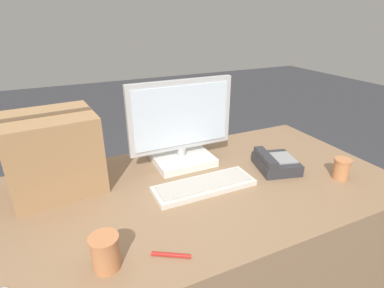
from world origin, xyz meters
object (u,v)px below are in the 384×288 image
(keyboard, at_px, (204,185))
(pen_marker, at_px, (171,255))
(monitor, at_px, (181,130))
(paper_cup_left, at_px, (105,252))
(desk_phone, at_px, (275,163))
(cardboard_box, at_px, (54,153))
(paper_cup_right, at_px, (341,169))

(keyboard, height_order, pen_marker, keyboard)
(monitor, relative_size, paper_cup_left, 4.73)
(desk_phone, xyz_separation_m, pen_marker, (-0.65, -0.32, -0.03))
(monitor, relative_size, keyboard, 1.18)
(desk_phone, distance_m, cardboard_box, 0.98)
(keyboard, height_order, paper_cup_left, paper_cup_left)
(keyboard, bearing_deg, monitor, 87.18)
(desk_phone, height_order, paper_cup_right, paper_cup_right)
(monitor, bearing_deg, cardboard_box, -179.95)
(desk_phone, relative_size, paper_cup_right, 2.52)
(keyboard, bearing_deg, paper_cup_left, -150.10)
(monitor, height_order, keyboard, monitor)
(monitor, xyz_separation_m, paper_cup_right, (0.58, -0.45, -0.12))
(paper_cup_left, height_order, pen_marker, paper_cup_left)
(monitor, xyz_separation_m, keyboard, (-0.01, -0.27, -0.16))
(desk_phone, height_order, pen_marker, desk_phone)
(monitor, relative_size, desk_phone, 2.17)
(monitor, xyz_separation_m, cardboard_box, (-0.57, -0.00, -0.01))
(desk_phone, bearing_deg, paper_cup_right, -28.23)
(paper_cup_left, distance_m, pen_marker, 0.20)
(paper_cup_right, xyz_separation_m, pen_marker, (-0.86, -0.12, -0.04))
(monitor, height_order, desk_phone, monitor)
(keyboard, distance_m, cardboard_box, 0.63)
(paper_cup_right, relative_size, cardboard_box, 0.25)
(desk_phone, relative_size, cardboard_box, 0.64)
(keyboard, relative_size, pen_marker, 3.92)
(cardboard_box, bearing_deg, desk_phone, -15.27)
(paper_cup_left, xyz_separation_m, cardboard_box, (-0.10, 0.53, 0.11))
(keyboard, xyz_separation_m, cardboard_box, (-0.55, 0.27, 0.15))
(pen_marker, bearing_deg, paper_cup_right, 38.92)
(paper_cup_left, bearing_deg, keyboard, 30.14)
(paper_cup_right, height_order, cardboard_box, cardboard_box)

